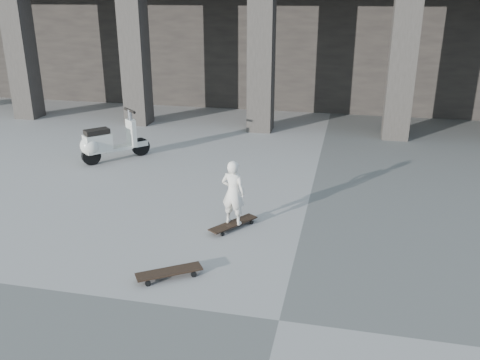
% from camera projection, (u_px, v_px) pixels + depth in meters
% --- Properties ---
extents(ground, '(90.00, 90.00, 0.00)m').
position_uv_depth(ground, '(279.00, 320.00, 5.91)').
color(ground, '#50504D').
rests_on(ground, ground).
extents(colonnade, '(28.00, 8.82, 6.00)m').
position_uv_depth(colonnade, '(340.00, 9.00, 17.45)').
color(colonnade, black).
rests_on(colonnade, ground).
extents(longboard, '(0.68, 0.87, 0.09)m').
position_uv_depth(longboard, '(233.00, 224.00, 8.20)').
color(longboard, black).
rests_on(longboard, ground).
extents(skateboard_spare, '(0.86, 0.68, 0.10)m').
position_uv_depth(skateboard_spare, '(169.00, 272.00, 6.77)').
color(skateboard_spare, black).
rests_on(skateboard_spare, ground).
extents(child, '(0.42, 0.32, 1.06)m').
position_uv_depth(child, '(233.00, 193.00, 8.01)').
color(child, silver).
rests_on(child, longboard).
extents(scooter, '(1.19, 1.29, 1.13)m').
position_uv_depth(scooter, '(104.00, 143.00, 11.26)').
color(scooter, black).
rests_on(scooter, ground).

